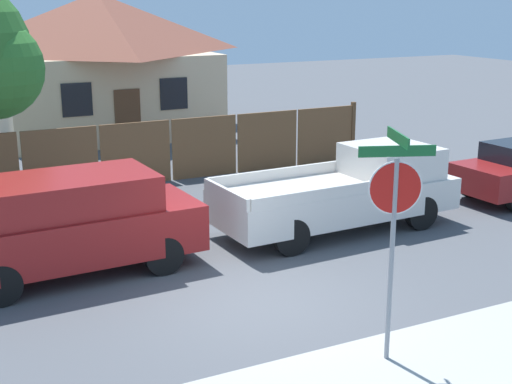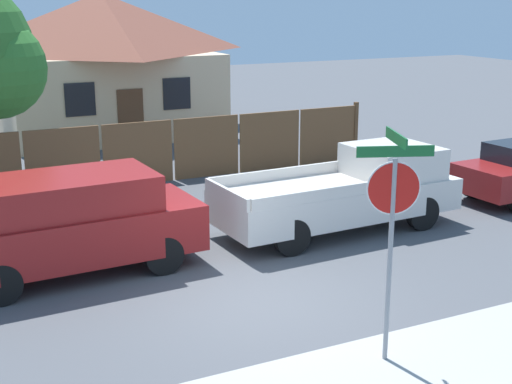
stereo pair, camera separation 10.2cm
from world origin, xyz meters
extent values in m
plane|color=#4C4F54|center=(0.00, 0.00, 0.00)|extent=(80.00, 80.00, 0.00)
cube|color=brown|center=(-1.45, 8.45, 0.87)|extent=(1.95, 0.06, 1.73)
cube|color=brown|center=(0.57, 8.45, 0.87)|extent=(1.95, 0.06, 1.73)
cube|color=brown|center=(2.60, 8.45, 0.87)|extent=(1.95, 0.06, 1.73)
cube|color=brown|center=(4.63, 8.45, 0.87)|extent=(1.95, 0.06, 1.73)
cube|color=brown|center=(6.66, 8.45, 0.87)|extent=(1.95, 0.06, 1.73)
cube|color=brown|center=(7.68, 8.45, 0.92)|extent=(0.12, 0.12, 1.83)
cube|color=beige|center=(1.85, 16.72, 1.51)|extent=(7.49, 6.57, 3.02)
pyramid|color=brown|center=(1.85, 16.72, 4.10)|extent=(8.09, 7.09, 2.15)
cube|color=black|center=(0.17, 13.42, 1.75)|extent=(1.00, 0.04, 1.10)
cube|color=black|center=(3.54, 13.42, 1.75)|extent=(1.00, 0.04, 1.10)
cube|color=brown|center=(1.85, 13.42, 1.00)|extent=(0.90, 0.04, 2.00)
cube|color=maroon|center=(-2.49, 2.63, 0.79)|extent=(4.79, 2.11, 0.88)
cube|color=maroon|center=(-2.60, 2.62, 1.55)|extent=(3.37, 1.90, 0.65)
cube|color=black|center=(-1.04, 2.69, 1.55)|extent=(0.13, 1.68, 0.55)
cylinder|color=black|center=(-1.06, 3.53, 0.37)|extent=(0.74, 0.22, 0.74)
cylinder|color=black|center=(-0.99, 1.84, 0.37)|extent=(0.74, 0.22, 0.74)
cylinder|color=black|center=(-3.91, 1.72, 0.37)|extent=(0.74, 0.22, 0.74)
cube|color=silver|center=(3.29, 2.63, 0.71)|extent=(5.56, 2.23, 0.70)
cube|color=silver|center=(4.80, 2.69, 1.41)|extent=(1.83, 1.91, 0.69)
cube|color=silver|center=(2.32, 3.53, 1.19)|extent=(3.45, 0.23, 0.25)
cube|color=silver|center=(2.41, 1.64, 1.19)|extent=(3.45, 0.23, 0.25)
cube|color=silver|center=(0.59, 2.51, 1.19)|extent=(0.16, 1.89, 0.25)
cylinder|color=black|center=(4.95, 3.58, 0.38)|extent=(0.77, 0.22, 0.77)
cylinder|color=black|center=(5.03, 1.81, 0.38)|extent=(0.77, 0.22, 0.77)
cylinder|color=black|center=(1.56, 3.44, 0.38)|extent=(0.77, 0.22, 0.77)
cylinder|color=black|center=(1.63, 1.67, 0.38)|extent=(0.77, 0.22, 0.77)
cylinder|color=black|center=(7.90, 3.33, 0.33)|extent=(0.66, 0.22, 0.66)
cylinder|color=gray|center=(0.78, -2.65, 1.47)|extent=(0.07, 0.07, 2.94)
cylinder|color=red|center=(0.78, -2.65, 2.53)|extent=(0.66, 0.27, 0.70)
cylinder|color=white|center=(0.78, -2.65, 2.53)|extent=(0.70, 0.28, 0.74)
cube|color=#19602D|center=(0.78, -2.65, 3.04)|extent=(0.99, 0.40, 0.15)
cube|color=#19602D|center=(0.78, -2.65, 3.22)|extent=(0.36, 0.89, 0.15)
camera|label=1|loc=(-5.04, -10.05, 5.01)|focal=50.00mm
camera|label=2|loc=(-4.95, -10.10, 5.01)|focal=50.00mm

